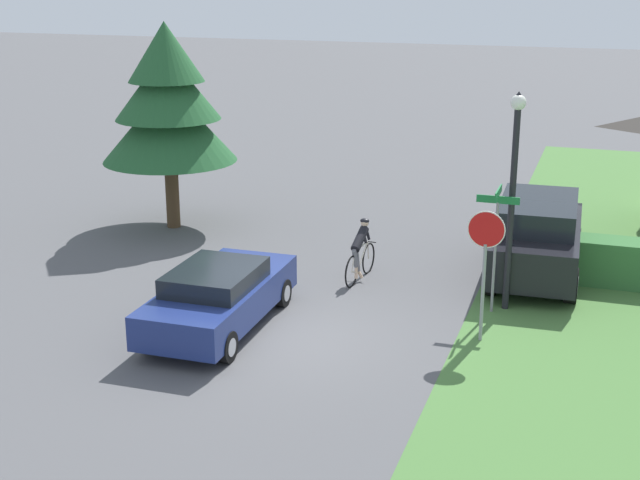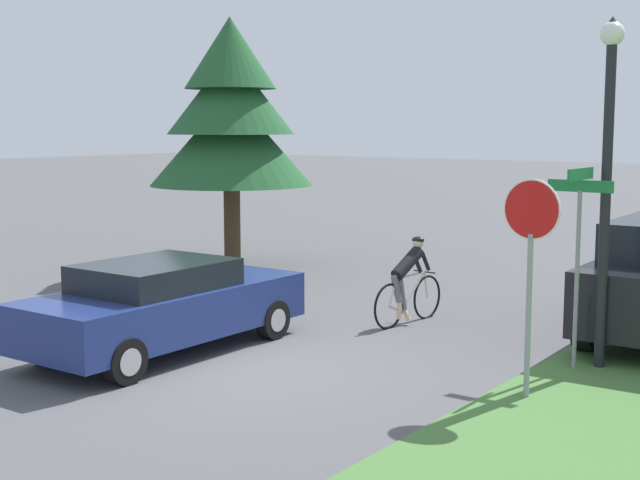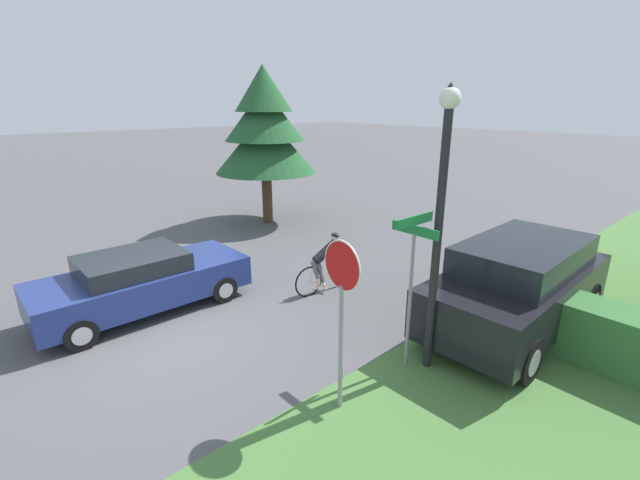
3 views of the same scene
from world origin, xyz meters
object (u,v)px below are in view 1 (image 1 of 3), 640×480
sedan_left_lane (219,296)px  cyclist (360,252)px  street_name_sign (496,228)px  conifer_tall_near (168,103)px  stop_sign (485,250)px  street_lamp (513,178)px  parked_suv_right (536,237)px

sedan_left_lane → cyclist: cyclist is taller
street_name_sign → conifer_tall_near: conifer_tall_near is taller
cyclist → conifer_tall_near: bearing=73.1°
stop_sign → street_lamp: bearing=-94.7°
cyclist → street_lamp: (3.54, -0.80, 2.22)m
sedan_left_lane → cyclist: (1.94, 3.76, 0.01)m
sedan_left_lane → street_name_sign: (5.22, 2.68, 1.20)m
street_name_sign → conifer_tall_near: bearing=158.8°
cyclist → parked_suv_right: parked_suv_right is taller
sedan_left_lane → cyclist: size_ratio=2.43×
cyclist → parked_suv_right: bearing=-61.2°
street_lamp → sedan_left_lane: bearing=-151.6°
sedan_left_lane → conifer_tall_near: size_ratio=0.78×
street_lamp → conifer_tall_near: conifer_tall_near is taller
stop_sign → street_name_sign: bearing=-86.9°
sedan_left_lane → conifer_tall_near: 8.28m
street_lamp → conifer_tall_near: size_ratio=0.82×
stop_sign → cyclist: bearing=-36.5°
stop_sign → street_name_sign: (-0.01, 1.62, -0.01)m
parked_suv_right → stop_sign: size_ratio=1.80×
sedan_left_lane → cyclist: 4.23m
sedan_left_lane → conifer_tall_near: bearing=33.8°
sedan_left_lane → stop_sign: bearing=-79.1°
street_name_sign → parked_suv_right: bearing=76.9°
stop_sign → street_name_sign: size_ratio=0.98×
sedan_left_lane → street_lamp: street_lamp is taller
stop_sign → street_lamp: street_lamp is taller
street_lamp → cyclist: bearing=167.2°
sedan_left_lane → parked_suv_right: bearing=-47.8°
parked_suv_right → conifer_tall_near: bearing=82.5°
cyclist → parked_suv_right: 4.26m
stop_sign → street_lamp: 2.17m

